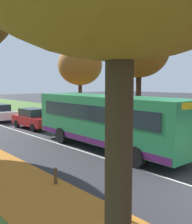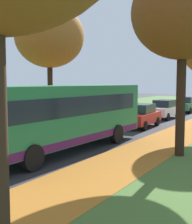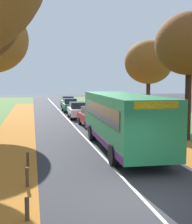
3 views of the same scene
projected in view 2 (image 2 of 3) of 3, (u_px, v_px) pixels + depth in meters
The scene contains 10 objects.
grass_verge_left at pixel (56, 114), 30.60m from camera, with size 12.00×90.00×0.01m, color #476B2D.
leaf_litter_left at pixel (54, 125), 23.12m from camera, with size 2.80×60.00×0.00m, color #B26B23.
leaf_litter_right at pixel (176, 135), 18.36m from camera, with size 2.80×60.00×0.00m, color #B26B23.
road_centre_line at pixel (143, 120), 25.84m from camera, with size 0.12×80.00×0.01m, color silver.
tree_left_mid at pixel (49, 37), 24.73m from camera, with size 5.52×5.52×9.26m.
tree_right_near at pixel (183, 13), 12.81m from camera, with size 4.28×4.28×7.91m.
bus at pixel (63, 114), 14.17m from camera, with size 2.88×10.47×2.98m.
car_red_lead at pixel (141, 116), 21.67m from camera, with size 1.92×4.27×1.62m.
car_white_following at pixel (164, 109), 26.92m from camera, with size 1.85×4.23×1.62m.
car_green_third_in_line at pixel (186, 105), 32.66m from camera, with size 1.81×4.21×1.62m.
Camera 2 is at (9.97, -3.97, 3.13)m, focal length 50.00 mm.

